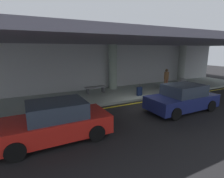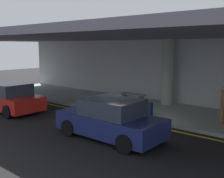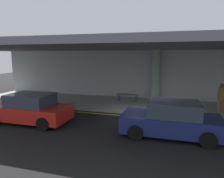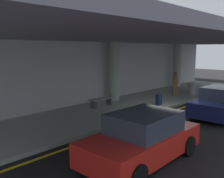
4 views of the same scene
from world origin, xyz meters
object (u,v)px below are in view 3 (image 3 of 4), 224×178
(car_red, at_px, (30,109))
(traveler_with_luggage, at_px, (221,96))
(support_column_far_left, at_px, (155,76))
(car_navy, at_px, (171,120))
(bench_metal, at_px, (127,96))
(suitcase_upright_primary, at_px, (162,106))

(car_red, height_order, traveler_with_luggage, traveler_with_luggage)
(support_column_far_left, distance_m, car_navy, 6.50)
(support_column_far_left, xyz_separation_m, bench_metal, (-1.88, -0.74, -1.47))
(suitcase_upright_primary, relative_size, bench_metal, 0.56)
(support_column_far_left, distance_m, suitcase_upright_primary, 3.34)
(traveler_with_luggage, bearing_deg, car_red, 150.63)
(car_navy, height_order, traveler_with_luggage, traveler_with_luggage)
(support_column_far_left, distance_m, traveler_with_luggage, 4.54)
(support_column_far_left, bearing_deg, car_navy, -79.64)
(car_navy, bearing_deg, support_column_far_left, -78.45)
(support_column_far_left, height_order, suitcase_upright_primary, support_column_far_left)
(suitcase_upright_primary, bearing_deg, car_navy, -83.44)
(traveler_with_luggage, relative_size, bench_metal, 1.05)
(car_red, height_order, car_navy, same)
(suitcase_upright_primary, xyz_separation_m, bench_metal, (-2.53, 2.17, 0.04))
(car_navy, height_order, bench_metal, car_navy)
(support_column_far_left, distance_m, bench_metal, 2.50)
(support_column_far_left, xyz_separation_m, suitcase_upright_primary, (0.65, -2.91, -1.51))
(car_red, distance_m, traveler_with_luggage, 10.60)
(car_navy, bearing_deg, traveler_with_luggage, -122.55)
(car_navy, relative_size, suitcase_upright_primary, 4.56)
(car_red, distance_m, car_navy, 6.93)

